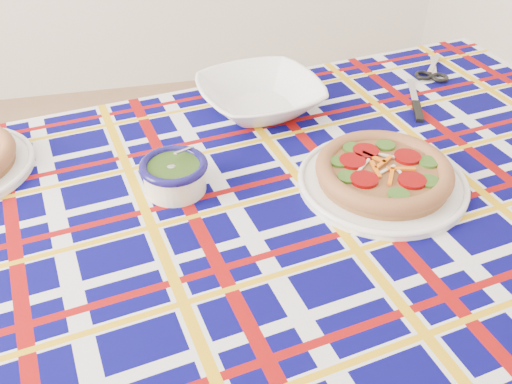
{
  "coord_description": "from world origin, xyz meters",
  "views": [
    {
      "loc": [
        0.27,
        -1.02,
        1.49
      ],
      "look_at": [
        0.47,
        -0.18,
        0.83
      ],
      "focal_mm": 40.0,
      "sensor_mm": 36.0,
      "label": 1
    }
  ],
  "objects": [
    {
      "name": "main_focaccia_plate",
      "position": [
        0.72,
        -0.19,
        0.84
      ],
      "size": [
        0.42,
        0.42,
        0.07
      ],
      "primitive_type": null,
      "rotation": [
        0.0,
        0.0,
        0.26
      ],
      "color": "brown",
      "rests_on": "tablecloth"
    },
    {
      "name": "kitchen_scissors",
      "position": [
        1.07,
        0.29,
        0.82
      ],
      "size": [
        0.18,
        0.21,
        0.02
      ],
      "primitive_type": null,
      "rotation": [
        0.0,
        0.0,
        1.03
      ],
      "color": "silver",
      "rests_on": "tablecloth"
    },
    {
      "name": "serving_bowl",
      "position": [
        0.55,
        0.16,
        0.84
      ],
      "size": [
        0.34,
        0.34,
        0.07
      ],
      "primitive_type": "imported",
      "rotation": [
        0.0,
        0.0,
        0.19
      ],
      "color": "white",
      "rests_on": "tablecloth"
    },
    {
      "name": "table_knife",
      "position": [
        0.95,
        0.16,
        0.81
      ],
      "size": [
        0.1,
        0.23,
        0.01
      ],
      "primitive_type": null,
      "rotation": [
        0.0,
        0.0,
        1.24
      ],
      "color": "silver",
      "rests_on": "tablecloth"
    },
    {
      "name": "pesto_bowl",
      "position": [
        0.32,
        -0.11,
        0.85
      ],
      "size": [
        0.16,
        0.16,
        0.08
      ],
      "primitive_type": null,
      "rotation": [
        0.0,
        0.0,
        0.25
      ],
      "color": "#1D370F",
      "rests_on": "tablecloth"
    },
    {
      "name": "dining_table",
      "position": [
        0.5,
        -0.23,
        0.73
      ],
      "size": [
        1.87,
        1.35,
        0.8
      ],
      "rotation": [
        0.0,
        0.0,
        0.17
      ],
      "color": "brown",
      "rests_on": "floor"
    },
    {
      "name": "tablecloth",
      "position": [
        0.5,
        -0.23,
        0.75
      ],
      "size": [
        1.91,
        1.39,
        0.11
      ],
      "primitive_type": null,
      "rotation": [
        0.0,
        0.0,
        0.17
      ],
      "color": "#06044F",
      "rests_on": "dining_table"
    }
  ]
}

